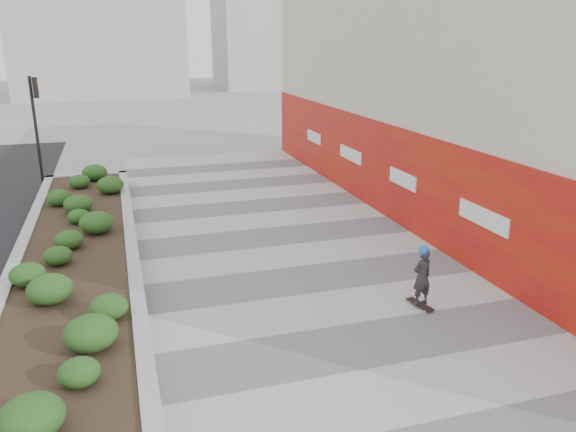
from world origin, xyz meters
The scene contains 7 objects.
ground centered at (0.00, 0.00, 0.00)m, with size 160.00×160.00×0.00m, color gray.
walkway centered at (0.00, 3.00, 0.01)m, with size 8.00×36.00×0.01m, color #A8A8AD.
building centered at (6.98, 8.98, 3.98)m, with size 6.04×24.08×8.00m.
planter centered at (-5.50, 7.00, 0.42)m, with size 3.00×18.00×0.90m.
traffic_signal_near centered at (-7.23, 17.50, 2.76)m, with size 0.33×0.28×4.20m.
manhole_cover centered at (0.50, 3.00, 0.00)m, with size 0.44×0.44×0.01m, color #595654.
skateboarder centered at (1.71, 2.88, 0.72)m, with size 0.51×0.75×1.42m.
Camera 1 is at (-4.28, -6.82, 5.57)m, focal length 35.00 mm.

